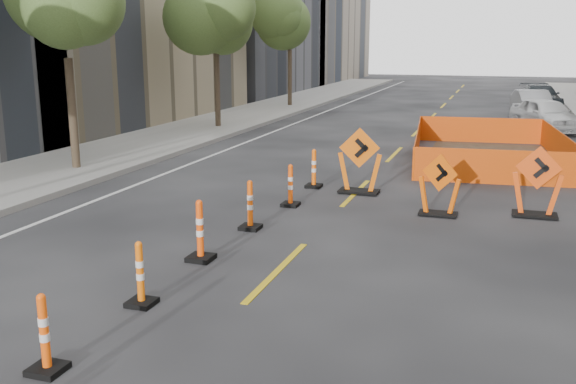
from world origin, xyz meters
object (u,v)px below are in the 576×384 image
(channelizer_5, at_px, (250,205))
(channelizer_6, at_px, (290,185))
(channelizer_2, at_px, (44,333))
(chevron_sign_right, at_px, (538,182))
(channelizer_3, at_px, (140,274))
(channelizer_4, at_px, (200,230))
(parked_car_near, at_px, (546,115))
(channelizer_7, at_px, (314,168))
(chevron_sign_left, at_px, (360,161))
(parked_car_far, at_px, (540,97))
(parked_car_mid, at_px, (532,105))
(chevron_sign_center, at_px, (439,185))

(channelizer_5, xyz_separation_m, channelizer_6, (0.19, 2.06, -0.02))
(channelizer_2, relative_size, chevron_sign_right, 0.62)
(channelizer_3, distance_m, channelizer_4, 2.06)
(channelizer_6, xyz_separation_m, parked_car_near, (6.32, 15.61, 0.21))
(channelizer_7, distance_m, chevron_sign_left, 1.34)
(channelizer_2, xyz_separation_m, chevron_sign_left, (1.50, 10.05, 0.35))
(parked_car_near, bearing_deg, chevron_sign_right, -118.21)
(channelizer_5, xyz_separation_m, chevron_sign_left, (1.42, 3.86, 0.32))
(parked_car_far, bearing_deg, parked_car_mid, -103.61)
(channelizer_5, bearing_deg, parked_car_far, 76.35)
(channelizer_4, relative_size, parked_car_far, 0.23)
(chevron_sign_right, height_order, parked_car_near, chevron_sign_right)
(channelizer_7, bearing_deg, channelizer_4, -92.50)
(channelizer_6, relative_size, chevron_sign_left, 0.59)
(chevron_sign_left, bearing_deg, channelizer_3, -113.26)
(channelizer_6, bearing_deg, channelizer_5, -95.14)
(channelizer_4, relative_size, chevron_sign_center, 0.79)
(parked_car_mid, xyz_separation_m, parked_car_far, (0.55, 5.07, -0.01))
(chevron_sign_center, relative_size, parked_car_near, 0.33)
(channelizer_2, distance_m, chevron_sign_right, 10.68)
(channelizer_2, xyz_separation_m, channelizer_7, (0.23, 10.31, 0.02))
(channelizer_6, bearing_deg, chevron_sign_center, 4.25)
(channelizer_2, distance_m, chevron_sign_left, 10.17)
(channelizer_3, xyz_separation_m, chevron_sign_right, (5.64, 7.00, 0.30))
(channelizer_3, xyz_separation_m, channelizer_6, (0.25, 6.19, 0.01))
(channelizer_7, bearing_deg, channelizer_5, -92.12)
(chevron_sign_center, height_order, parked_car_mid, chevron_sign_center)
(channelizer_6, height_order, channelizer_7, channelizer_7)
(channelizer_6, bearing_deg, parked_car_mid, 73.75)
(channelizer_6, distance_m, parked_car_near, 16.85)
(parked_car_mid, bearing_deg, channelizer_4, -114.68)
(channelizer_7, bearing_deg, chevron_sign_left, -11.80)
(chevron_sign_center, distance_m, chevron_sign_right, 2.11)
(channelizer_3, distance_m, parked_car_far, 32.38)
(chevron_sign_left, xyz_separation_m, chevron_sign_right, (4.15, -0.99, -0.05))
(channelizer_7, relative_size, chevron_sign_left, 0.61)
(channelizer_5, relative_size, chevron_sign_right, 0.65)
(channelizer_5, height_order, parked_car_near, parked_car_near)
(chevron_sign_left, bearing_deg, channelizer_6, -137.25)
(channelizer_6, distance_m, channelizer_7, 2.06)
(chevron_sign_left, relative_size, parked_car_near, 0.40)
(channelizer_4, xyz_separation_m, parked_car_mid, (6.25, 24.53, 0.14))
(channelizer_6, distance_m, chevron_sign_left, 2.21)
(parked_car_near, distance_m, parked_car_mid, 4.81)
(chevron_sign_right, bearing_deg, channelizer_2, -118.78)
(chevron_sign_right, bearing_deg, channelizer_5, -149.58)
(channelizer_3, bearing_deg, channelizer_7, 88.49)
(channelizer_7, xyz_separation_m, chevron_sign_right, (5.42, -1.25, 0.28))
(chevron_sign_left, bearing_deg, parked_car_far, 64.77)
(chevron_sign_left, height_order, parked_car_near, chevron_sign_left)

